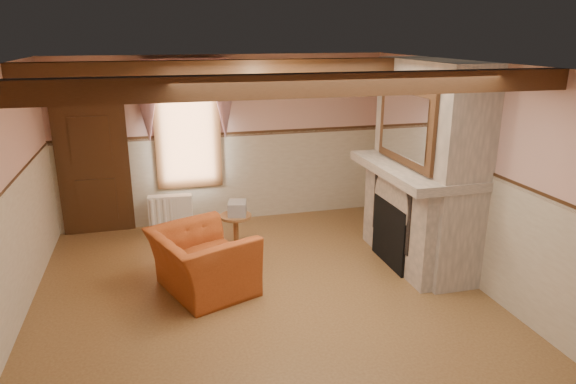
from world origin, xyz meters
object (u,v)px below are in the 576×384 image
object	(u,v)px
armchair	(202,262)
mantel_clock	(389,145)
bowl	(423,165)
oil_lamp	(408,151)
radiator	(171,213)
side_table	(236,232)

from	to	relation	value
armchair	mantel_clock	xyz separation A→B (m)	(2.92, 0.93, 1.12)
armchair	bowl	xyz separation A→B (m)	(2.92, -0.08, 1.07)
bowl	oil_lamp	distance (m)	0.44
radiator	mantel_clock	distance (m)	3.67
armchair	mantel_clock	world-z (taller)	mantel_clock
side_table	oil_lamp	distance (m)	2.76
mantel_clock	armchair	bearing A→B (deg)	-162.36
side_table	radiator	xyz separation A→B (m)	(-0.91, 1.06, 0.02)
radiator	mantel_clock	size ratio (longest dim) A/B	2.92
mantel_clock	oil_lamp	bearing A→B (deg)	-90.00
armchair	side_table	xyz separation A→B (m)	(0.62, 1.16, -0.12)
armchair	radiator	distance (m)	2.24
oil_lamp	radiator	bearing A→B (deg)	149.78
radiator	bowl	xyz separation A→B (m)	(3.21, -2.30, 1.16)
radiator	armchair	bearing A→B (deg)	-77.40
side_table	mantel_clock	distance (m)	2.63
radiator	oil_lamp	xyz separation A→B (m)	(3.21, -1.87, 1.26)
bowl	mantel_clock	distance (m)	1.01
bowl	mantel_clock	xyz separation A→B (m)	(0.00, 1.01, 0.06)
armchair	side_table	size ratio (longest dim) A/B	2.21
radiator	mantel_clock	xyz separation A→B (m)	(3.21, -1.30, 1.22)
mantel_clock	bowl	bearing A→B (deg)	-90.00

